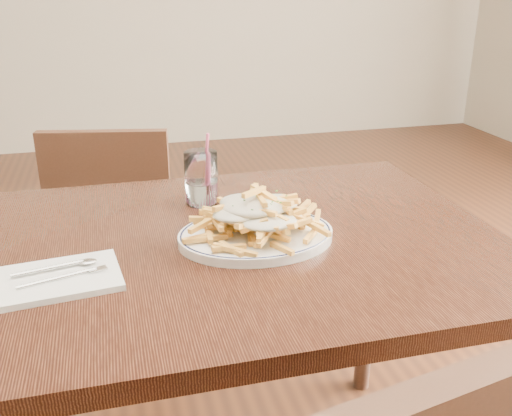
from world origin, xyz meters
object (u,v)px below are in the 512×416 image
object	(u,v)px
chair_far	(118,230)
loaded_fries	(256,212)
water_glass	(201,181)
fries_plate	(256,235)
table	(208,275)

from	to	relation	value
chair_far	loaded_fries	distance (m)	0.89
chair_far	water_glass	distance (m)	0.67
fries_plate	loaded_fries	xyz separation A→B (m)	(0.00, -0.00, 0.05)
water_glass	fries_plate	bearing A→B (deg)	-73.17
chair_far	water_glass	size ratio (longest dim) A/B	4.92
chair_far	table	bearing A→B (deg)	-76.89
fries_plate	water_glass	distance (m)	0.25
table	chair_far	xyz separation A→B (m)	(-0.17, 0.75, -0.20)
table	water_glass	distance (m)	0.25
table	loaded_fries	world-z (taller)	loaded_fries
chair_far	loaded_fries	xyz separation A→B (m)	(0.27, -0.77, 0.34)
table	water_glass	xyz separation A→B (m)	(0.03, 0.21, 0.13)
fries_plate	loaded_fries	bearing A→B (deg)	-20.56
chair_far	water_glass	bearing A→B (deg)	-69.64
fries_plate	water_glass	size ratio (longest dim) A/B	2.10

